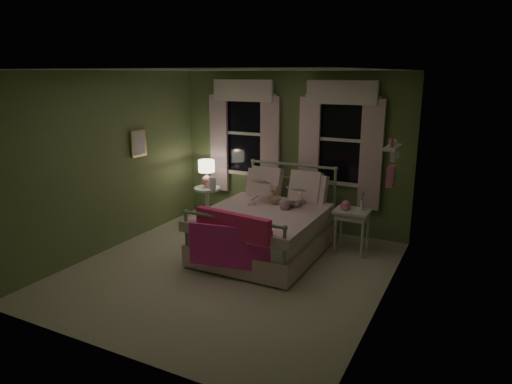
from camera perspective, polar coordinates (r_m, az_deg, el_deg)
The scene contains 18 objects.
room_shell at distance 5.80m, azimuth -3.62°, elevation 2.03°, with size 4.20×4.20×4.20m.
bed at distance 6.66m, azimuth 1.36°, elevation -4.45°, with size 1.58×2.04×1.18m.
pink_throw at distance 5.73m, azimuth -3.08°, elevation -5.31°, with size 1.10×0.30×0.71m.
child_left at distance 6.98m, azimuth 0.81°, elevation 1.57°, with size 0.30×0.20×0.83m, color #F7D1DD.
child_right at distance 6.76m, azimuth 5.07°, elevation 0.94°, with size 0.39×0.30×0.79m, color #F7D1DD.
book_left at distance 6.77m, azimuth -0.12°, elevation 0.96°, with size 0.20×0.27×0.03m, color beige.
book_right at distance 6.55m, azimuth 4.25°, elevation 0.07°, with size 0.20×0.27×0.02m, color beige.
teddy_bear at distance 6.77m, azimuth 2.34°, elevation -0.53°, with size 0.22×0.17×0.30m.
nightstand_left at distance 7.96m, azimuth -6.09°, elevation -1.05°, with size 0.46×0.46×0.65m.
table_lamp at distance 7.84m, azimuth -6.20°, elevation 2.72°, with size 0.28×0.28×0.45m.
book_nightstand at distance 7.79m, azimuth -5.84°, elevation 0.41°, with size 0.16×0.22×0.02m, color beige.
nightstand_right at distance 6.76m, azimuth 11.92°, elevation -3.01°, with size 0.50×0.40×0.64m.
pink_toy at distance 6.73m, azimuth 11.16°, elevation -1.63°, with size 0.14×0.19×0.14m.
bud_vase at distance 6.71m, azimuth 13.13°, elevation -1.07°, with size 0.06×0.06×0.28m.
window_left at distance 7.90m, azimuth -1.51°, elevation 7.81°, with size 1.34×0.13×1.96m.
window_right at distance 7.26m, azimuth 10.48°, elevation 6.96°, with size 1.34×0.13×1.96m.
wall_shelf at distance 5.76m, azimuth 16.63°, elevation 3.62°, with size 0.15×0.50×0.60m.
framed_picture at distance 7.38m, azimuth -14.46°, elevation 5.90°, with size 0.03×0.32×0.42m.
Camera 1 is at (2.88, -4.87, 2.57)m, focal length 32.00 mm.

